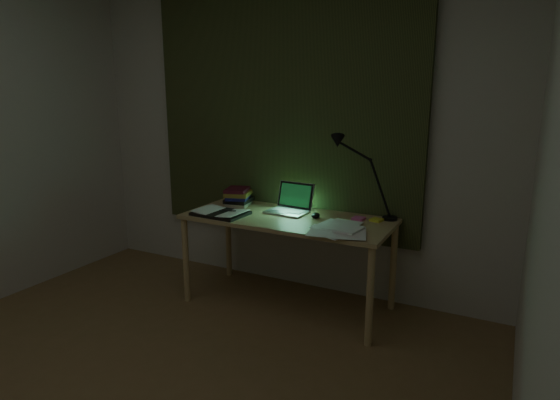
# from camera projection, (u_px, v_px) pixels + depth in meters

# --- Properties ---
(wall_back) EXTENTS (3.50, 0.00, 2.50)m
(wall_back) POSITION_uv_depth(u_px,v_px,m) (284.00, 130.00, 3.64)
(wall_back) COLOR beige
(wall_back) RESTS_ON ground
(wall_right) EXTENTS (0.00, 4.00, 2.50)m
(wall_right) POSITION_uv_depth(u_px,v_px,m) (558.00, 215.00, 1.13)
(wall_right) COLOR beige
(wall_right) RESTS_ON ground
(curtain) EXTENTS (2.20, 0.06, 2.00)m
(curtain) POSITION_uv_depth(u_px,v_px,m) (281.00, 104.00, 3.56)
(curtain) COLOR #2D351A
(curtain) RESTS_ON wall_back
(desk) EXTENTS (1.47, 0.64, 0.67)m
(desk) POSITION_uv_depth(u_px,v_px,m) (288.00, 262.00, 3.39)
(desk) COLOR tan
(desk) RESTS_ON floor
(laptop) EXTENTS (0.32, 0.36, 0.21)m
(laptop) POSITION_uv_depth(u_px,v_px,m) (287.00, 199.00, 3.40)
(laptop) COLOR silver
(laptop) RESTS_ON desk
(open_textbook) EXTENTS (0.38, 0.28, 0.03)m
(open_textbook) POSITION_uv_depth(u_px,v_px,m) (221.00, 213.00, 3.37)
(open_textbook) COLOR white
(open_textbook) RESTS_ON desk
(book_stack) EXTENTS (0.22, 0.25, 0.14)m
(book_stack) POSITION_uv_depth(u_px,v_px,m) (238.00, 196.00, 3.64)
(book_stack) COLOR white
(book_stack) RESTS_ON desk
(loose_papers) EXTENTS (0.39, 0.40, 0.02)m
(loose_papers) POSITION_uv_depth(u_px,v_px,m) (343.00, 229.00, 3.00)
(loose_papers) COLOR white
(loose_papers) RESTS_ON desk
(mouse) EXTENTS (0.08, 0.11, 0.04)m
(mouse) POSITION_uv_depth(u_px,v_px,m) (316.00, 215.00, 3.28)
(mouse) COLOR black
(mouse) RESTS_ON desk
(sticky_yellow) EXTENTS (0.09, 0.09, 0.02)m
(sticky_yellow) POSITION_uv_depth(u_px,v_px,m) (377.00, 220.00, 3.21)
(sticky_yellow) COLOR yellow
(sticky_yellow) RESTS_ON desk
(sticky_pink) EXTENTS (0.09, 0.09, 0.02)m
(sticky_pink) POSITION_uv_depth(u_px,v_px,m) (359.00, 218.00, 3.24)
(sticky_pink) COLOR pink
(sticky_pink) RESTS_ON desk
(desk_lamp) EXTENTS (0.42, 0.35, 0.56)m
(desk_lamp) POSITION_uv_depth(u_px,v_px,m) (392.00, 180.00, 3.18)
(desk_lamp) COLOR black
(desk_lamp) RESTS_ON desk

